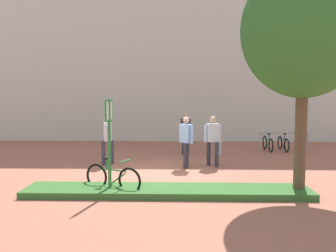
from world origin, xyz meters
name	(u,v)px	position (x,y,z in m)	size (l,w,h in m)	color
ground_plane	(160,174)	(0.00, 0.00, 0.00)	(60.00, 60.00, 0.00)	#9E5B47
building_facade	(168,47)	(0.00, 8.21, 5.00)	(28.00, 1.20, 10.00)	beige
planter_strip	(167,191)	(0.28, -2.22, 0.08)	(7.00, 1.10, 0.16)	#336028
tree_sidewalk	(304,30)	(3.52, -2.14, 3.98)	(2.98, 2.98, 5.63)	brown
parking_sign_post	(109,132)	(-1.14, -2.22, 1.53)	(0.13, 0.35, 2.33)	#2D7238
bike_at_sign	(113,178)	(-1.11, -1.99, 0.35)	(1.54, 0.78, 0.86)	black
bike_rack_cluster	(283,143)	(5.19, 4.60, 0.35)	(2.11, 1.61, 0.83)	#99999E
bollard_steel	(220,145)	(2.24, 3.29, 0.45)	(0.16, 0.16, 0.90)	#ADADB2
person_suited_dark	(186,130)	(0.87, 3.74, 0.98)	(0.41, 0.53, 1.72)	#2D2D38
person_shirt_blue	(107,137)	(-1.92, 1.42, 0.98)	(0.38, 0.59, 1.72)	#383342
person_casual_tan	(213,138)	(1.74, 1.20, 0.98)	(0.60, 0.44, 1.72)	#2D2D38
person_shirt_white	(186,139)	(0.82, 0.95, 0.98)	(0.46, 0.45, 1.72)	#2D2D38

